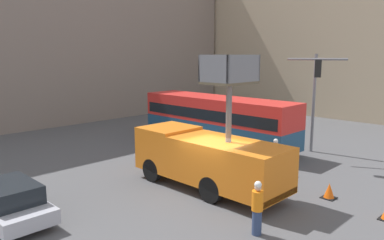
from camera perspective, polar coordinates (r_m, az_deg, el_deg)
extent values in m
plane|color=#4C4C4F|center=(15.96, 2.70, -11.63)|extent=(120.00, 120.00, 0.00)
cube|color=tan|center=(41.83, 21.74, 13.13)|extent=(10.00, 28.00, 17.35)
cube|color=orange|center=(18.14, -3.53, -4.09)|extent=(2.42, 2.20, 1.97)
cube|color=orange|center=(15.72, 5.50, -6.60)|extent=(2.42, 5.13, 1.83)
cube|color=red|center=(14.60, 13.28, -11.32)|extent=(2.37, 0.10, 0.24)
cylinder|color=black|center=(17.73, -6.07, -7.58)|extent=(0.30, 1.09, 1.09)
cylinder|color=black|center=(19.08, -1.13, -6.25)|extent=(0.30, 1.09, 1.09)
cylinder|color=black|center=(15.22, 2.89, -10.54)|extent=(0.30, 1.09, 1.09)
cylinder|color=black|center=(16.78, 7.76, -8.65)|extent=(0.30, 1.09, 1.09)
cylinder|color=slate|center=(15.25, 5.63, 1.03)|extent=(0.24, 0.24, 2.39)
cube|color=brown|center=(15.11, 5.71, 5.70)|extent=(2.04, 1.50, 0.10)
cube|color=slate|center=(14.33, 3.27, 7.81)|extent=(0.08, 1.50, 1.05)
cube|color=slate|center=(15.85, 7.99, 7.94)|extent=(0.08, 1.50, 1.05)
cube|color=slate|center=(15.53, 3.70, 7.97)|extent=(2.04, 0.08, 1.05)
cube|color=slate|center=(14.64, 7.92, 7.78)|extent=(2.04, 0.08, 1.05)
cube|color=navy|center=(24.34, 3.83, -1.52)|extent=(2.58, 11.02, 1.24)
cube|color=red|center=(24.10, 3.87, 1.70)|extent=(2.58, 11.02, 1.52)
cube|color=black|center=(24.14, 3.86, 1.16)|extent=(2.60, 10.58, 0.67)
cylinder|color=black|center=(26.00, -3.55, -2.01)|extent=(0.30, 0.97, 0.97)
cylinder|color=black|center=(27.54, -0.02, -1.31)|extent=(0.30, 0.97, 0.97)
cylinder|color=black|center=(21.53, 8.74, -4.64)|extent=(0.30, 0.97, 0.97)
cylinder|color=black|center=(23.37, 12.03, -3.59)|extent=(0.30, 0.97, 0.97)
cylinder|color=slate|center=(23.64, 18.02, 2.39)|extent=(0.18, 0.18, 5.91)
cylinder|color=slate|center=(21.88, 18.53, 8.77)|extent=(1.62, 2.83, 0.13)
cube|color=black|center=(20.32, 18.65, 7.44)|extent=(0.43, 0.43, 0.90)
sphere|color=red|center=(20.31, 18.68, 8.15)|extent=(0.20, 0.20, 0.20)
cylinder|color=navy|center=(12.94, 9.85, -15.12)|extent=(0.32, 0.32, 0.84)
cylinder|color=orange|center=(12.64, 9.95, -12.03)|extent=(0.38, 0.38, 0.67)
sphere|color=tan|center=(12.48, 10.01, -10.12)|extent=(0.23, 0.23, 0.23)
sphere|color=white|center=(12.44, 10.03, -9.68)|extent=(0.24, 0.24, 0.24)
cylinder|color=navy|center=(19.28, 12.51, -6.76)|extent=(0.32, 0.32, 0.81)
cylinder|color=orange|center=(19.09, 12.59, -4.68)|extent=(0.38, 0.38, 0.64)
sphere|color=tan|center=(18.98, 12.64, -3.43)|extent=(0.22, 0.22, 0.22)
sphere|color=white|center=(18.96, 12.65, -3.14)|extent=(0.23, 0.23, 0.23)
cube|color=black|center=(16.82, 20.12, -11.06)|extent=(0.56, 0.56, 0.03)
cone|color=#F25B0F|center=(16.71, 20.18, -10.08)|extent=(0.45, 0.45, 0.64)
cube|color=#A8A8B2|center=(15.24, -26.22, -11.63)|extent=(1.83, 4.39, 0.51)
cube|color=black|center=(14.85, -26.11, -9.80)|extent=(1.61, 2.42, 0.64)
cylinder|color=black|center=(16.77, -25.15, -10.36)|extent=(0.22, 0.64, 0.64)
cylinder|color=black|center=(14.39, -21.24, -13.44)|extent=(0.22, 0.64, 0.64)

